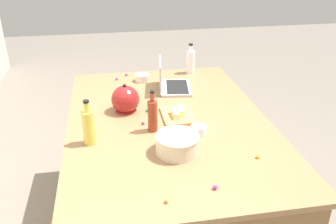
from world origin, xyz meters
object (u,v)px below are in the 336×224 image
(butter_stick_right, at_px, (175,113))
(butter_stick_left, at_px, (181,111))
(mixing_bowl_large, at_px, (177,143))
(kettle, at_px, (125,100))
(cutting_board, at_px, (178,115))
(ramekin_medium, at_px, (142,78))
(bottle_soy, at_px, (153,115))
(bottle_vinegar, at_px, (190,61))
(laptop, at_px, (171,83))
(ramekin_small, at_px, (199,130))
(bottle_oil, at_px, (89,127))

(butter_stick_right, bearing_deg, butter_stick_left, -53.17)
(mixing_bowl_large, height_order, kettle, kettle)
(cutting_board, bearing_deg, ramekin_medium, 12.93)
(bottle_soy, distance_m, butter_stick_left, 0.26)
(bottle_vinegar, bearing_deg, kettle, 137.65)
(bottle_soy, bearing_deg, butter_stick_right, -50.69)
(bottle_soy, bearing_deg, butter_stick_left, -51.23)
(bottle_vinegar, relative_size, bottle_soy, 0.98)
(kettle, bearing_deg, cutting_board, -114.54)
(ramekin_medium, bearing_deg, bottle_vinegar, -73.89)
(butter_stick_left, bearing_deg, mixing_bowl_large, 165.66)
(laptop, relative_size, butter_stick_left, 3.08)
(laptop, bearing_deg, ramekin_small, -176.61)
(cutting_board, xyz_separation_m, butter_stick_right, (-0.02, 0.02, 0.03))
(cutting_board, relative_size, ramekin_medium, 2.40)
(ramekin_small, relative_size, ramekin_medium, 0.85)
(laptop, height_order, cutting_board, laptop)
(laptop, relative_size, bottle_vinegar, 1.38)
(mixing_bowl_large, bearing_deg, bottle_oil, 69.00)
(bottle_soy, height_order, ramekin_small, bottle_soy)
(bottle_vinegar, xyz_separation_m, butter_stick_left, (-0.76, 0.24, -0.06))
(bottle_vinegar, distance_m, ramekin_small, 1.02)
(mixing_bowl_large, height_order, bottle_oil, bottle_oil)
(mixing_bowl_large, xyz_separation_m, bottle_vinegar, (1.18, -0.35, 0.04))
(bottle_vinegar, xyz_separation_m, cutting_board, (-0.77, 0.26, -0.09))
(laptop, bearing_deg, mixing_bowl_large, 171.87)
(kettle, xyz_separation_m, cutting_board, (-0.14, -0.31, -0.07))
(butter_stick_right, xyz_separation_m, ramekin_small, (-0.20, -0.10, -0.01))
(mixing_bowl_large, height_order, butter_stick_right, mixing_bowl_large)
(bottle_soy, height_order, butter_stick_right, bottle_soy)
(bottle_oil, bearing_deg, kettle, -30.59)
(ramekin_medium, bearing_deg, butter_stick_left, -164.96)
(kettle, height_order, cutting_board, kettle)
(bottle_soy, relative_size, butter_stick_left, 2.28)
(bottle_soy, bearing_deg, bottle_vinegar, -25.42)
(laptop, relative_size, mixing_bowl_large, 1.45)
(ramekin_medium, bearing_deg, mixing_bowl_large, -176.41)
(bottle_soy, xyz_separation_m, ramekin_small, (-0.08, -0.26, -0.08))
(bottle_oil, distance_m, bottle_vinegar, 1.28)
(ramekin_small, bearing_deg, ramekin_medium, 14.58)
(bottle_soy, bearing_deg, mixing_bowl_large, -159.88)
(butter_stick_left, bearing_deg, bottle_vinegar, -17.38)
(mixing_bowl_large, xyz_separation_m, butter_stick_right, (0.38, -0.06, -0.02))
(ramekin_medium, bearing_deg, bottle_oil, 156.53)
(cutting_board, bearing_deg, bottle_soy, 129.93)
(bottle_soy, distance_m, cutting_board, 0.25)
(butter_stick_right, bearing_deg, mixing_bowl_large, 170.87)
(cutting_board, xyz_separation_m, ramekin_small, (-0.23, -0.08, 0.01))
(laptop, relative_size, ramekin_small, 3.67)
(bottle_oil, relative_size, butter_stick_left, 2.34)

